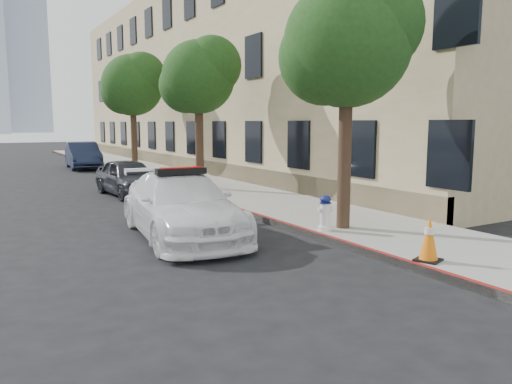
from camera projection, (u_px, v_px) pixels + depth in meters
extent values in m
plane|color=black|center=(191.00, 231.00, 11.71)|extent=(120.00, 120.00, 0.00)
cube|color=gray|center=(178.00, 179.00, 22.05)|extent=(3.20, 50.00, 0.15)
cube|color=maroon|center=(144.00, 181.00, 21.28)|extent=(0.12, 50.00, 0.15)
cube|color=tan|center=(236.00, 79.00, 28.44)|extent=(8.00, 36.00, 10.00)
cube|color=#9EA8B7|center=(16.00, 47.00, 128.55)|extent=(14.00, 14.00, 44.00)
cylinder|color=black|center=(345.00, 155.00, 11.20)|extent=(0.30, 0.30, 3.30)
sphere|color=#1A3B13|center=(347.00, 43.00, 10.87)|extent=(2.80, 2.80, 2.80)
sphere|color=#1A3B13|center=(371.00, 24.00, 10.75)|extent=(2.24, 2.24, 2.24)
sphere|color=#1A3B13|center=(326.00, 58.00, 10.99)|extent=(2.10, 2.10, 2.10)
cylinder|color=black|center=(199.00, 145.00, 18.05)|extent=(0.30, 0.30, 3.19)
sphere|color=#1A3B13|center=(198.00, 77.00, 17.72)|extent=(2.60, 2.60, 2.60)
sphere|color=#1A3B13|center=(212.00, 65.00, 17.61)|extent=(2.08, 2.08, 2.08)
sphere|color=#1A3B13|center=(186.00, 86.00, 17.84)|extent=(1.95, 1.95, 1.95)
cylinder|color=black|center=(134.00, 136.00, 24.87)|extent=(0.30, 0.30, 3.41)
sphere|color=#1A3B13|center=(132.00, 85.00, 24.52)|extent=(3.00, 3.00, 3.00)
sphere|color=#1A3B13|center=(142.00, 77.00, 24.41)|extent=(2.40, 2.40, 2.40)
sphere|color=#1A3B13|center=(124.00, 91.00, 24.65)|extent=(2.25, 2.25, 2.25)
imported|color=white|center=(182.00, 206.00, 11.06)|extent=(2.50, 5.07, 1.42)
cube|color=black|center=(181.00, 171.00, 10.95)|extent=(1.12, 0.40, 0.14)
cube|color=#A50A07|center=(181.00, 168.00, 10.94)|extent=(0.92, 0.32, 0.06)
imported|color=black|center=(129.00, 177.00, 17.43)|extent=(1.74, 3.85, 1.28)
imported|color=#151C35|center=(83.00, 156.00, 27.62)|extent=(1.85, 4.50, 1.45)
cylinder|color=white|center=(325.00, 228.00, 11.12)|extent=(0.31, 0.31, 0.10)
cylinder|color=white|center=(325.00, 215.00, 11.08)|extent=(0.23, 0.23, 0.52)
ellipsoid|color=navy|center=(325.00, 199.00, 11.03)|extent=(0.25, 0.25, 0.17)
cylinder|color=white|center=(325.00, 209.00, 11.06)|extent=(0.34, 0.17, 0.10)
cylinder|color=white|center=(325.00, 209.00, 11.06)|extent=(0.13, 0.19, 0.10)
cube|color=black|center=(428.00, 260.00, 8.66)|extent=(0.52, 0.52, 0.03)
cone|color=orange|center=(429.00, 238.00, 8.61)|extent=(0.32, 0.32, 0.75)
cylinder|color=white|center=(429.00, 231.00, 8.59)|extent=(0.17, 0.17, 0.11)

